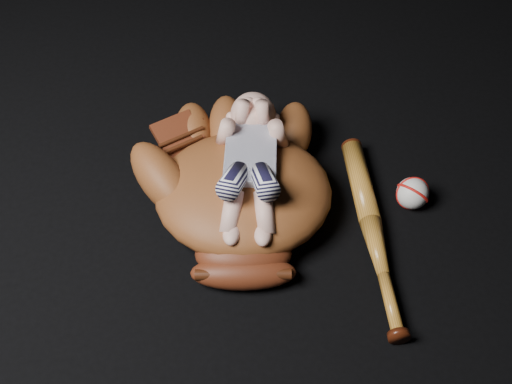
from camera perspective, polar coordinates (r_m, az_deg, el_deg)
baseball_glove at (r=1.37m, az=-1.15°, el=0.52°), size 0.50×0.57×0.17m
newborn_baby at (r=1.34m, az=-0.52°, el=2.50°), size 0.22×0.40×0.16m
baseball_bat at (r=1.39m, az=10.35°, el=-3.53°), size 0.05×0.52×0.05m
baseball at (r=1.46m, az=13.74°, el=-0.11°), size 0.09×0.09×0.07m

